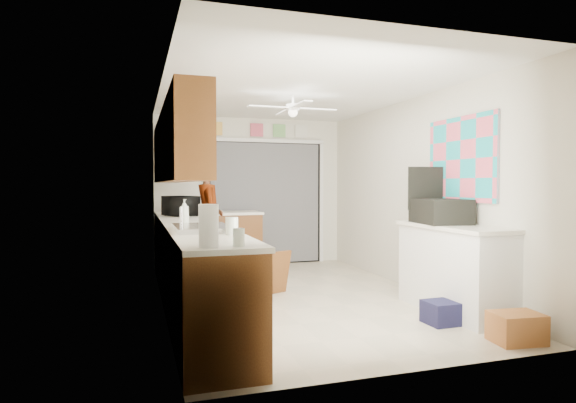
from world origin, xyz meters
TOP-DOWN VIEW (x-y plane):
  - floor at (0.00, 0.00)m, footprint 5.00×5.00m
  - ceiling at (0.00, 0.00)m, footprint 5.00×5.00m
  - wall_back at (0.00, 2.50)m, footprint 3.20×0.00m
  - wall_front at (0.00, -2.50)m, footprint 3.20×0.00m
  - wall_left at (-1.60, 0.00)m, footprint 0.00×5.00m
  - wall_right at (1.60, 0.00)m, footprint 0.00×5.00m
  - left_base_cabinets at (-1.30, 0.00)m, footprint 0.60×4.80m
  - left_countertop at (-1.29, 0.00)m, footprint 0.62×4.80m
  - upper_cabinets at (-1.44, 0.20)m, footprint 0.32×4.00m
  - sink_basin at (-1.29, -1.00)m, footprint 0.50×0.76m
  - faucet at (-1.48, -1.00)m, footprint 0.03×0.03m
  - peninsula_base at (-0.50, 2.00)m, footprint 1.00×0.60m
  - peninsula_top at (-0.50, 2.00)m, footprint 1.04×0.64m
  - back_opening_recess at (0.25, 2.47)m, footprint 2.00×0.06m
  - curtain_panel at (0.25, 2.43)m, footprint 1.90×0.03m
  - door_trim_left at (-0.77, 2.44)m, footprint 0.06×0.04m
  - door_trim_right at (1.27, 2.44)m, footprint 0.06×0.04m
  - door_trim_head at (0.25, 2.44)m, footprint 2.10×0.04m
  - header_frame_0 at (-0.60, 2.47)m, footprint 0.22×0.02m
  - header_frame_2 at (0.10, 2.47)m, footprint 0.22×0.02m
  - header_frame_3 at (0.50, 2.47)m, footprint 0.22×0.02m
  - header_frame_4 at (0.90, 2.47)m, footprint 0.22×0.02m
  - route66_sign at (-0.95, 2.47)m, footprint 0.22×0.02m
  - right_counter_base at (1.35, -1.20)m, footprint 0.50×1.40m
  - right_counter_top at (1.34, -1.20)m, footprint 0.54×1.44m
  - abstract_painting at (1.58, -1.00)m, footprint 0.03×1.15m
  - ceiling_fan at (0.00, 0.20)m, footprint 1.14×1.14m
  - microwave at (-1.29, 1.18)m, footprint 0.51×0.59m
  - soap_bottle at (-1.38, -0.23)m, footprint 0.13×0.13m
  - cup at (-1.22, -1.04)m, footprint 0.15×0.15m
  - jar_a at (-1.10, -1.48)m, footprint 0.13×0.13m
  - jar_b at (-1.20, -2.25)m, footprint 0.10×0.10m
  - paper_towel_roll at (-1.41, -2.25)m, footprint 0.16×0.16m
  - suitcase at (1.32, -0.99)m, footprint 0.55×0.69m
  - suitcase_rim at (1.32, -0.99)m, footprint 0.51×0.63m
  - suitcase_lid at (1.32, -0.70)m, footprint 0.42×0.09m
  - cardboard_box at (1.25, -2.20)m, footprint 0.45×0.36m
  - navy_crate at (1.00, -1.52)m, footprint 0.37×0.31m
  - cabinet_door_panel at (-0.22, 0.18)m, footprint 0.39×0.27m
  - man at (-0.90, 1.25)m, footprint 0.41×0.63m
  - dog at (-0.37, 0.24)m, footprint 0.32×0.59m

SIDE VIEW (x-z plane):
  - floor at x=0.00m, z-range 0.00..0.00m
  - navy_crate at x=1.00m, z-range 0.00..0.22m
  - cardboard_box at x=1.25m, z-range 0.00..0.26m
  - dog at x=-0.37m, z-range 0.00..0.44m
  - cabinet_door_panel at x=-0.22m, z-range 0.00..0.55m
  - left_base_cabinets at x=-1.30m, z-range 0.00..0.90m
  - peninsula_base at x=-0.50m, z-range 0.00..0.90m
  - right_counter_base at x=1.35m, z-range 0.00..0.90m
  - man at x=-0.90m, z-range 0.00..1.72m
  - left_countertop at x=-1.29m, z-range 0.90..0.94m
  - peninsula_top at x=-0.50m, z-range 0.90..0.94m
  - right_counter_top at x=1.34m, z-range 0.90..0.94m
  - sink_basin at x=-1.29m, z-range 0.92..0.98m
  - suitcase_rim at x=1.32m, z-range 0.95..0.97m
  - cup at x=-1.22m, z-range 0.94..1.03m
  - jar_b at x=-1.20m, z-range 0.94..1.06m
  - jar_a at x=-1.10m, z-range 0.94..1.09m
  - faucet at x=-1.48m, z-range 0.94..1.16m
  - back_opening_recess at x=0.25m, z-range 0.00..2.10m
  - door_trim_left at x=-0.77m, z-range 0.00..2.10m
  - door_trim_right at x=1.27m, z-range 0.00..2.10m
  - curtain_panel at x=0.25m, z-range 0.03..2.08m
  - suitcase at x=1.32m, z-range 0.94..1.21m
  - soap_bottle at x=-1.38m, z-range 0.94..1.21m
  - microwave at x=-1.29m, z-range 0.94..1.21m
  - paper_towel_roll at x=-1.41m, z-range 0.94..1.23m
  - wall_back at x=0.00m, z-range -0.35..2.85m
  - wall_front at x=0.00m, z-range -0.35..2.85m
  - wall_left at x=-1.60m, z-range -1.25..3.75m
  - wall_right at x=1.60m, z-range -1.25..3.75m
  - suitcase_lid at x=1.32m, z-range 1.07..1.57m
  - abstract_painting at x=1.58m, z-range 1.17..2.12m
  - upper_cabinets at x=-1.44m, z-range 1.40..2.20m
  - door_trim_head at x=0.25m, z-range 2.09..2.15m
  - header_frame_0 at x=-0.60m, z-range 2.19..2.41m
  - header_frame_2 at x=0.10m, z-range 2.19..2.41m
  - header_frame_3 at x=0.50m, z-range 2.19..2.41m
  - header_frame_4 at x=0.90m, z-range 2.19..2.41m
  - route66_sign at x=-0.95m, z-range 2.17..2.43m
  - ceiling_fan at x=0.00m, z-range 2.20..2.44m
  - ceiling at x=0.00m, z-range 2.50..2.50m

